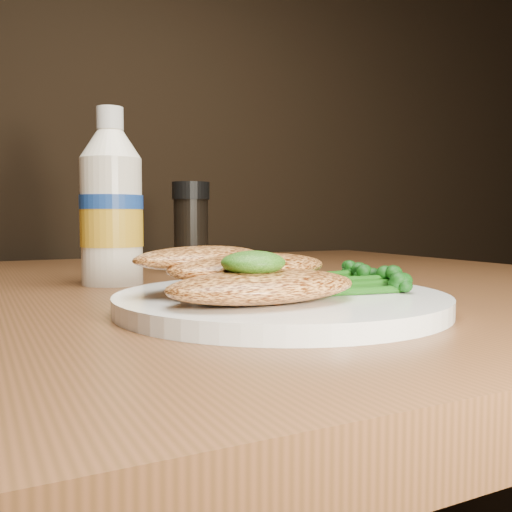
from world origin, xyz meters
name	(u,v)px	position (x,y,z in m)	size (l,w,h in m)	color
plate	(281,301)	(0.11, 0.86, 0.76)	(0.24, 0.24, 0.01)	white
chicken_front	(264,286)	(0.08, 0.82, 0.77)	(0.13, 0.07, 0.02)	#E59549
chicken_mid	(250,267)	(0.09, 0.87, 0.78)	(0.13, 0.07, 0.02)	#E59549
chicken_back	(201,258)	(0.06, 0.89, 0.79)	(0.11, 0.06, 0.02)	#E59549
pesto_front	(253,263)	(0.07, 0.82, 0.79)	(0.04, 0.04, 0.02)	#103508
broccolini_bundle	(330,277)	(0.15, 0.86, 0.77)	(0.12, 0.09, 0.02)	#1A5312
mayo_bottle	(111,197)	(0.04, 1.08, 0.84)	(0.06, 0.06, 0.18)	white
pepper_grinder	(191,228)	(0.15, 1.15, 0.81)	(0.05, 0.05, 0.11)	black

